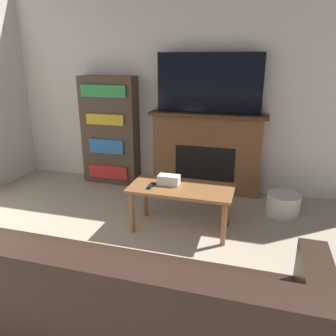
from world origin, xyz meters
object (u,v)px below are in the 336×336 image
Objects in this scene: tv at (209,83)px; storage_basket at (283,204)px; fireplace at (206,153)px; coffee_table at (181,193)px; couch at (92,313)px; bookshelf at (110,131)px.

tv reaches higher than storage_basket.
fireplace is 1.13m from coffee_table.
couch reaches higher than coffee_table.
bookshelf is (-1.35, -0.00, -0.67)m from tv.
bookshelf is (-1.16, 2.73, 0.44)m from couch.
couch is at bearing -66.95° from bookshelf.
couch reaches higher than storage_basket.
fireplace is at bearing 154.97° from storage_basket.
coffee_table is (-0.06, -1.10, -1.00)m from tv.
fireplace is 2.77m from couch.
bookshelf reaches higher than couch.
bookshelf reaches higher than storage_basket.
tv is 1.24× the size of coffee_table.
tv is at bearing -90.00° from fireplace.
storage_basket is at bearing 62.92° from couch.
tv reaches higher than bookshelf.
fireplace is 1.37m from bookshelf.
tv is 1.68m from storage_basket.
tv is (0.00, -0.02, 0.88)m from fireplace.
tv is 1.49m from coffee_table.
fireplace is 1.43× the size of coffee_table.
tv is 0.51× the size of couch.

